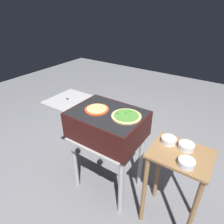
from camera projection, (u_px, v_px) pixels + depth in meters
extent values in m
plane|color=gray|center=(108.00, 184.00, 2.11)|extent=(8.00, 8.00, 0.00)
cube|color=#38110F|center=(107.00, 124.00, 1.72)|extent=(0.64, 0.48, 0.24)
cube|color=black|center=(107.00, 113.00, 1.67)|extent=(0.61, 0.46, 0.01)
cube|color=#ABABAB|center=(68.00, 100.00, 1.90)|extent=(0.32, 0.41, 0.02)
cube|color=#ABABAB|center=(69.00, 110.00, 1.96)|extent=(0.02, 0.02, 0.24)
cube|color=#ABABAB|center=(90.00, 155.00, 1.63)|extent=(0.58, 0.02, 0.10)
cylinder|color=black|center=(78.00, 151.00, 1.67)|extent=(0.04, 0.02, 0.04)
cylinder|color=black|center=(100.00, 162.00, 1.55)|extent=(0.04, 0.02, 0.04)
cylinder|color=#ABABAB|center=(75.00, 162.00, 1.94)|extent=(0.04, 0.04, 0.66)
cylinder|color=#ABABAB|center=(121.00, 187.00, 1.68)|extent=(0.04, 0.04, 0.66)
cylinder|color=#ABABAB|center=(98.00, 142.00, 2.21)|extent=(0.04, 0.04, 0.66)
cylinder|color=#ABABAB|center=(141.00, 161.00, 1.95)|extent=(0.04, 0.04, 0.66)
cylinder|color=#C64723|center=(97.00, 110.00, 1.70)|extent=(0.21, 0.21, 0.01)
cylinder|color=#EDD17A|center=(97.00, 109.00, 1.69)|extent=(0.18, 0.18, 0.01)
sphere|color=#C7CA68|center=(98.00, 110.00, 1.66)|extent=(0.02, 0.02, 0.02)
sphere|color=#DDC361|center=(99.00, 108.00, 1.68)|extent=(0.02, 0.02, 0.02)
sphere|color=#F2A28A|center=(101.00, 106.00, 1.72)|extent=(0.02, 0.02, 0.02)
sphere|color=#E1A061|center=(101.00, 107.00, 1.70)|extent=(0.02, 0.02, 0.02)
sphere|color=#F2EE63|center=(94.00, 107.00, 1.70)|extent=(0.03, 0.03, 0.03)
cylinder|color=#E0C17F|center=(126.00, 116.00, 1.60)|extent=(0.25, 0.25, 0.01)
cylinder|color=#4C8C38|center=(126.00, 115.00, 1.59)|extent=(0.20, 0.20, 0.01)
sphere|color=#48802A|center=(126.00, 113.00, 1.61)|extent=(0.02, 0.02, 0.02)
sphere|color=green|center=(131.00, 111.00, 1.64)|extent=(0.03, 0.03, 0.03)
sphere|color=#4A713F|center=(117.00, 113.00, 1.61)|extent=(0.02, 0.02, 0.02)
cube|color=olive|center=(181.00, 154.00, 1.41)|extent=(0.44, 0.36, 0.02)
cylinder|color=olive|center=(144.00, 191.00, 1.58)|extent=(0.04, 0.04, 0.75)
cylinder|color=olive|center=(192.00, 216.00, 1.40)|extent=(0.04, 0.04, 0.75)
cylinder|color=olive|center=(158.00, 169.00, 1.80)|extent=(0.04, 0.04, 0.75)
cylinder|color=olive|center=(201.00, 188.00, 1.61)|extent=(0.04, 0.04, 0.75)
cylinder|color=silver|center=(169.00, 140.00, 1.50)|extent=(0.12, 0.12, 0.04)
cylinder|color=maroon|center=(169.00, 141.00, 1.50)|extent=(0.10, 0.10, 0.02)
cylinder|color=silver|center=(186.00, 163.00, 1.29)|extent=(0.11, 0.11, 0.04)
cylinder|color=#996B47|center=(186.00, 164.00, 1.29)|extent=(0.09, 0.09, 0.02)
cylinder|color=silver|center=(186.00, 146.00, 1.44)|extent=(0.12, 0.12, 0.04)
cylinder|color=beige|center=(186.00, 147.00, 1.44)|extent=(0.10, 0.10, 0.02)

